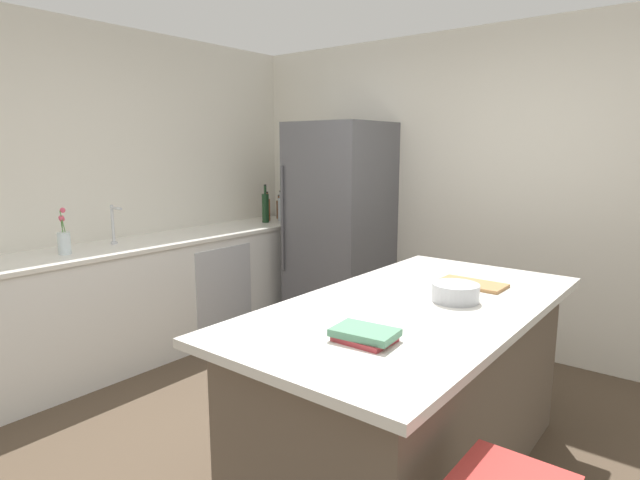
{
  "coord_description": "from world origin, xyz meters",
  "views": [
    {
      "loc": [
        1.5,
        -1.93,
        1.65
      ],
      "look_at": [
        -0.77,
        0.93,
        1.0
      ],
      "focal_mm": 29.07,
      "sensor_mm": 36.0,
      "label": 1
    }
  ],
  "objects_px": {
    "flower_vase": "(64,240)",
    "syrup_bottle": "(279,209)",
    "kitchen_island": "(412,388)",
    "cookbook_stack": "(365,335)",
    "mixing_bowl": "(455,292)",
    "refrigerator": "(340,228)",
    "cutting_board": "(472,284)",
    "vinegar_bottle": "(267,209)",
    "soda_bottle": "(281,208)",
    "sink_faucet": "(114,224)",
    "wine_bottle": "(265,207)"
  },
  "relations": [
    {
      "from": "sink_faucet",
      "to": "wine_bottle",
      "type": "distance_m",
      "value": 1.57
    },
    {
      "from": "sink_faucet",
      "to": "mixing_bowl",
      "type": "height_order",
      "value": "sink_faucet"
    },
    {
      "from": "wine_bottle",
      "to": "mixing_bowl",
      "type": "relative_size",
      "value": 1.61
    },
    {
      "from": "flower_vase",
      "to": "cutting_board",
      "type": "xyz_separation_m",
      "value": [
        2.5,
        1.03,
        -0.11
      ]
    },
    {
      "from": "cookbook_stack",
      "to": "refrigerator",
      "type": "bearing_deg",
      "value": 128.26
    },
    {
      "from": "syrup_bottle",
      "to": "vinegar_bottle",
      "type": "height_order",
      "value": "vinegar_bottle"
    },
    {
      "from": "syrup_bottle",
      "to": "vinegar_bottle",
      "type": "xyz_separation_m",
      "value": [
        0.02,
        -0.2,
        0.02
      ]
    },
    {
      "from": "flower_vase",
      "to": "wine_bottle",
      "type": "xyz_separation_m",
      "value": [
        -0.01,
        1.99,
        0.05
      ]
    },
    {
      "from": "syrup_bottle",
      "to": "cookbook_stack",
      "type": "xyz_separation_m",
      "value": [
        2.6,
        -2.31,
        -0.1
      ]
    },
    {
      "from": "cookbook_stack",
      "to": "flower_vase",
      "type": "bearing_deg",
      "value": 179.28
    },
    {
      "from": "mixing_bowl",
      "to": "wine_bottle",
      "type": "bearing_deg",
      "value": 153.25
    },
    {
      "from": "kitchen_island",
      "to": "vinegar_bottle",
      "type": "relative_size",
      "value": 7.04
    },
    {
      "from": "syrup_bottle",
      "to": "cookbook_stack",
      "type": "height_order",
      "value": "syrup_bottle"
    },
    {
      "from": "refrigerator",
      "to": "soda_bottle",
      "type": "relative_size",
      "value": 6.22
    },
    {
      "from": "sink_faucet",
      "to": "syrup_bottle",
      "type": "height_order",
      "value": "sink_faucet"
    },
    {
      "from": "cookbook_stack",
      "to": "cutting_board",
      "type": "height_order",
      "value": "cookbook_stack"
    },
    {
      "from": "vinegar_bottle",
      "to": "mixing_bowl",
      "type": "distance_m",
      "value": 2.97
    },
    {
      "from": "refrigerator",
      "to": "mixing_bowl",
      "type": "bearing_deg",
      "value": -39.05
    },
    {
      "from": "wine_bottle",
      "to": "cookbook_stack",
      "type": "distance_m",
      "value": 3.22
    },
    {
      "from": "flower_vase",
      "to": "cutting_board",
      "type": "relative_size",
      "value": 0.91
    },
    {
      "from": "sink_faucet",
      "to": "cutting_board",
      "type": "relative_size",
      "value": 0.84
    },
    {
      "from": "cookbook_stack",
      "to": "mixing_bowl",
      "type": "distance_m",
      "value": 0.73
    },
    {
      "from": "cutting_board",
      "to": "soda_bottle",
      "type": "bearing_deg",
      "value": 155.02
    },
    {
      "from": "vinegar_bottle",
      "to": "wine_bottle",
      "type": "height_order",
      "value": "wine_bottle"
    },
    {
      "from": "wine_bottle",
      "to": "syrup_bottle",
      "type": "bearing_deg",
      "value": 106.9
    },
    {
      "from": "flower_vase",
      "to": "soda_bottle",
      "type": "distance_m",
      "value": 2.19
    },
    {
      "from": "kitchen_island",
      "to": "cookbook_stack",
      "type": "height_order",
      "value": "cookbook_stack"
    },
    {
      "from": "kitchen_island",
      "to": "cookbook_stack",
      "type": "relative_size",
      "value": 7.84
    },
    {
      "from": "syrup_bottle",
      "to": "vinegar_bottle",
      "type": "distance_m",
      "value": 0.2
    },
    {
      "from": "flower_vase",
      "to": "syrup_bottle",
      "type": "height_order",
      "value": "flower_vase"
    },
    {
      "from": "syrup_bottle",
      "to": "sink_faucet",
      "type": "bearing_deg",
      "value": -89.41
    },
    {
      "from": "refrigerator",
      "to": "soda_bottle",
      "type": "bearing_deg",
      "value": 174.25
    },
    {
      "from": "refrigerator",
      "to": "flower_vase",
      "type": "relative_size",
      "value": 5.76
    },
    {
      "from": "flower_vase",
      "to": "cookbook_stack",
      "type": "distance_m",
      "value": 2.5
    },
    {
      "from": "syrup_bottle",
      "to": "soda_bottle",
      "type": "distance_m",
      "value": 0.15
    },
    {
      "from": "kitchen_island",
      "to": "flower_vase",
      "type": "height_order",
      "value": "flower_vase"
    },
    {
      "from": "wine_bottle",
      "to": "vinegar_bottle",
      "type": "bearing_deg",
      "value": 126.44
    },
    {
      "from": "syrup_bottle",
      "to": "mixing_bowl",
      "type": "bearing_deg",
      "value": -30.92
    },
    {
      "from": "refrigerator",
      "to": "kitchen_island",
      "type": "bearing_deg",
      "value": -44.31
    },
    {
      "from": "flower_vase",
      "to": "syrup_bottle",
      "type": "relative_size",
      "value": 1.32
    },
    {
      "from": "syrup_bottle",
      "to": "mixing_bowl",
      "type": "relative_size",
      "value": 1.06
    },
    {
      "from": "cookbook_stack",
      "to": "sink_faucet",
      "type": "bearing_deg",
      "value": 170.09
    },
    {
      "from": "sink_faucet",
      "to": "soda_bottle",
      "type": "xyz_separation_m",
      "value": [
        0.1,
        1.77,
        -0.03
      ]
    },
    {
      "from": "sink_faucet",
      "to": "syrup_bottle",
      "type": "distance_m",
      "value": 1.86
    },
    {
      "from": "syrup_bottle",
      "to": "wine_bottle",
      "type": "xyz_separation_m",
      "value": [
        0.09,
        -0.3,
        0.05
      ]
    },
    {
      "from": "refrigerator",
      "to": "cookbook_stack",
      "type": "relative_size",
      "value": 7.13
    },
    {
      "from": "kitchen_island",
      "to": "refrigerator",
      "type": "bearing_deg",
      "value": 135.69
    },
    {
      "from": "flower_vase",
      "to": "refrigerator",
      "type": "bearing_deg",
      "value": 68.94
    },
    {
      "from": "sink_faucet",
      "to": "flower_vase",
      "type": "xyz_separation_m",
      "value": [
        0.08,
        -0.42,
        -0.06
      ]
    },
    {
      "from": "vinegar_bottle",
      "to": "mixing_bowl",
      "type": "height_order",
      "value": "vinegar_bottle"
    }
  ]
}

